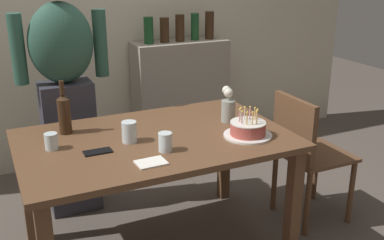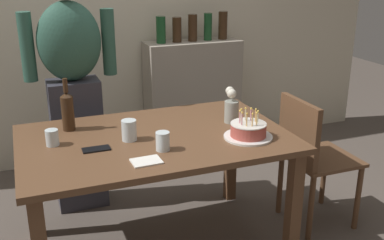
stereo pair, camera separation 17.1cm
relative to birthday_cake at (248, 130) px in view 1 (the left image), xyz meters
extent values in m
cube|color=beige|center=(-0.48, 1.76, 0.52)|extent=(5.20, 0.10, 2.60)
cube|color=brown|center=(-0.48, 0.21, -0.06)|extent=(1.50, 0.96, 0.03)
cube|color=brown|center=(0.20, -0.20, -0.43)|extent=(0.07, 0.07, 0.70)
cube|color=brown|center=(-1.16, 0.62, -0.43)|extent=(0.07, 0.07, 0.70)
cube|color=brown|center=(0.20, 0.62, -0.43)|extent=(0.07, 0.07, 0.70)
cylinder|color=white|center=(0.00, 0.00, -0.03)|extent=(0.27, 0.27, 0.01)
cylinder|color=#B24C42|center=(0.00, 0.00, 0.01)|extent=(0.20, 0.20, 0.07)
cylinder|color=silver|center=(0.00, 0.00, 0.04)|extent=(0.20, 0.20, 0.01)
cylinder|color=pink|center=(-0.05, -0.01, 0.08)|extent=(0.01, 0.01, 0.06)
sphere|color=#F9C64C|center=(-0.05, -0.01, 0.12)|extent=(0.01, 0.01, 0.01)
cylinder|color=#EAB266|center=(-0.03, -0.04, 0.08)|extent=(0.01, 0.01, 0.06)
sphere|color=#F9C64C|center=(-0.03, -0.04, 0.12)|extent=(0.01, 0.01, 0.01)
cylinder|color=#EAB266|center=(0.00, -0.05, 0.08)|extent=(0.01, 0.01, 0.06)
sphere|color=#F9C64C|center=(0.00, -0.05, 0.12)|extent=(0.01, 0.01, 0.01)
cylinder|color=#EAB266|center=(0.03, -0.04, 0.08)|extent=(0.01, 0.01, 0.06)
sphere|color=#F9C64C|center=(0.03, -0.04, 0.12)|extent=(0.01, 0.01, 0.01)
cylinder|color=beige|center=(0.05, -0.02, 0.08)|extent=(0.01, 0.01, 0.06)
sphere|color=#F9C64C|center=(0.05, -0.02, 0.12)|extent=(0.01, 0.01, 0.01)
cylinder|color=#EAB266|center=(0.05, 0.01, 0.08)|extent=(0.01, 0.01, 0.06)
sphere|color=#F9C64C|center=(0.05, 0.01, 0.12)|extent=(0.01, 0.01, 0.01)
cylinder|color=pink|center=(0.03, 0.04, 0.08)|extent=(0.01, 0.01, 0.06)
sphere|color=#F9C64C|center=(0.03, 0.04, 0.12)|extent=(0.01, 0.01, 0.01)
cylinder|color=beige|center=(0.00, 0.05, 0.08)|extent=(0.01, 0.01, 0.06)
sphere|color=#F9C64C|center=(0.00, 0.05, 0.12)|extent=(0.01, 0.01, 0.01)
cylinder|color=beige|center=(-0.03, 0.04, 0.08)|extent=(0.01, 0.01, 0.06)
sphere|color=#F9C64C|center=(-0.03, 0.04, 0.12)|extent=(0.01, 0.01, 0.01)
cylinder|color=pink|center=(-0.05, 0.02, 0.08)|extent=(0.01, 0.01, 0.06)
sphere|color=#F9C64C|center=(-0.05, 0.02, 0.12)|extent=(0.01, 0.01, 0.01)
cylinder|color=silver|center=(-0.50, 0.00, 0.01)|extent=(0.07, 0.07, 0.10)
cylinder|color=silver|center=(-0.63, 0.20, 0.02)|extent=(0.08, 0.08, 0.12)
cylinder|color=silver|center=(-1.03, 0.28, 0.00)|extent=(0.07, 0.07, 0.09)
cylinder|color=#382314|center=(-0.92, 0.49, 0.06)|extent=(0.07, 0.07, 0.20)
cone|color=#382314|center=(-0.92, 0.49, 0.17)|extent=(0.07, 0.07, 0.03)
cylinder|color=#382314|center=(-0.92, 0.49, 0.23)|extent=(0.03, 0.03, 0.08)
cube|color=black|center=(-0.82, 0.13, -0.04)|extent=(0.14, 0.07, 0.01)
cube|color=white|center=(-0.62, -0.11, -0.04)|extent=(0.15, 0.11, 0.01)
cylinder|color=#999E93|center=(0.02, 0.27, 0.03)|extent=(0.09, 0.09, 0.13)
sphere|color=silver|center=(0.02, 0.27, 0.14)|extent=(0.06, 0.06, 0.06)
sphere|color=silver|center=(0.02, 0.29, 0.15)|extent=(0.05, 0.05, 0.05)
cube|color=#33333D|center=(-0.83, 0.94, -0.32)|extent=(0.34, 0.23, 0.92)
ellipsoid|color=#2D5647|center=(-0.83, 0.94, 0.40)|extent=(0.41, 0.27, 0.52)
cylinder|color=#2D5647|center=(-0.57, 0.97, 0.37)|extent=(0.09, 0.09, 0.44)
cylinder|color=#2D5647|center=(-1.09, 0.97, 0.37)|extent=(0.09, 0.09, 0.44)
cube|color=brown|center=(0.62, 0.13, -0.32)|extent=(0.42, 0.42, 0.02)
cube|color=brown|center=(0.43, 0.13, -0.11)|extent=(0.04, 0.40, 0.40)
cylinder|color=brown|center=(0.80, -0.05, -0.56)|extent=(0.04, 0.04, 0.45)
cylinder|color=brown|center=(0.80, 0.31, -0.56)|extent=(0.04, 0.04, 0.45)
cylinder|color=brown|center=(0.44, -0.05, -0.56)|extent=(0.04, 0.04, 0.45)
cylinder|color=brown|center=(0.44, 0.31, -0.56)|extent=(0.04, 0.04, 0.45)
cube|color=#9E9384|center=(0.26, 1.54, -0.27)|extent=(0.83, 0.30, 1.02)
cylinder|color=#194723|center=(-0.02, 1.54, 0.35)|extent=(0.08, 0.08, 0.22)
cylinder|color=#382314|center=(0.12, 1.54, 0.34)|extent=(0.08, 0.08, 0.21)
cylinder|color=#382314|center=(0.26, 1.54, 0.35)|extent=(0.08, 0.08, 0.22)
cylinder|color=#194723|center=(0.40, 1.54, 0.35)|extent=(0.07, 0.07, 0.23)
cylinder|color=#382314|center=(0.54, 1.54, 0.36)|extent=(0.08, 0.08, 0.24)
camera|label=1|loc=(-1.31, -2.05, 0.91)|focal=43.00mm
camera|label=2|loc=(-1.15, -2.12, 0.91)|focal=43.00mm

